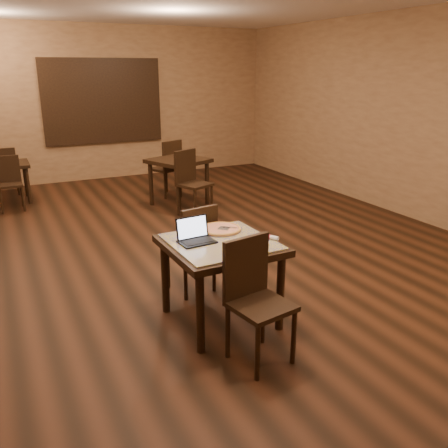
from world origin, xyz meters
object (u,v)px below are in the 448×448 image
chair_main_near (254,293)px  other_table_a (179,167)px  laptop (195,235)px  other_table_b (7,170)px  chair_main_far (195,244)px  other_table_a_chair_near (190,179)px  pizza_pan (221,230)px  other_table_a_chair_far (168,165)px  other_table_b_chair_near (9,180)px  other_table_b_chair_far (6,168)px  tiled_table (221,252)px

chair_main_near → other_table_a: bearing=66.3°
laptop → other_table_b: bearing=99.4°
chair_main_far → other_table_a_chair_near: 2.74m
other_table_b → chair_main_far: bearing=-71.6°
pizza_pan → other_table_b: pizza_pan is taller
other_table_a_chair_far → other_table_a_chair_near: bearing=63.8°
other_table_a → other_table_a_chair_far: (0.03, 0.59, -0.08)m
chair_main_far → other_table_b: bearing=-82.1°
other_table_a_chair_far → other_table_b: bearing=-41.5°
other_table_b_chair_near → other_table_a: bearing=-20.1°
other_table_b → other_table_b_chair_far: size_ratio=0.83×
chair_main_far → pizza_pan: (0.11, -0.38, 0.25)m
chair_main_far → other_table_a_chair_near: other_table_a_chair_near is taller
chair_main_far → chair_main_near: bearing=78.6°
other_table_a_chair_far → laptop: bearing=50.2°
tiled_table → other_table_a_chair_near: 3.33m
other_table_a → laptop: bearing=-131.8°
other_table_a_chair_near → other_table_b_chair_near: 2.93m
tiled_table → laptop: bearing=152.4°
other_table_a_chair_far → other_table_b: (-2.56, 0.86, -0.01)m
tiled_table → pizza_pan: 0.29m
chair_main_far → other_table_b_chair_near: (-1.49, 4.09, -0.04)m
laptop → other_table_a_chair_near: size_ratio=0.32×
other_table_a_chair_near → other_table_a_chair_far: (0.07, 1.17, 0.00)m
tiled_table → chair_main_far: bearing=87.1°
chair_main_far → pizza_pan: size_ratio=2.59×
chair_main_far → laptop: size_ratio=2.94×
tiled_table → other_table_b_chair_near: size_ratio=1.10×
chair_main_far → other_table_b: 4.82m
pizza_pan → other_table_b_chair_near: bearing=109.6°
laptop → other_table_a_chair_far: other_table_a_chair_far is taller
other_table_b_chair_near → pizza_pan: bearing=-69.9°
pizza_pan → other_table_a_chair_near: 3.07m
pizza_pan → other_table_b_chair_far: (-1.59, 5.47, -0.28)m
chair_main_far → other_table_b: size_ratio=1.29×
other_table_a_chair_far → other_table_b_chair_near: (-2.56, 0.36, -0.08)m
other_table_b_chair_near → other_table_b_chair_far: bearing=90.5°
other_table_a_chair_far → other_table_b_chair_far: 2.91m
laptop → other_table_a: bearing=66.4°
chair_main_far → other_table_a_chair_far: 3.88m
laptop → other_table_a_chair_far: (1.29, 4.25, -0.25)m
other_table_a_chair_near → other_table_b: size_ratio=1.40×
other_table_a_chair_near → other_table_b_chair_near: other_table_a_chair_near is taller
chair_main_near → pizza_pan: size_ratio=2.73×
chair_main_far → other_table_b_chair_far: (-1.49, 5.09, -0.04)m
other_table_a_chair_far → other_table_a: bearing=63.8°
other_table_b_chair_far → pizza_pan: bearing=106.7°
other_table_b_chair_far → tiled_table: bearing=104.9°
chair_main_far → other_table_a: (1.04, 3.14, 0.12)m
laptop → other_table_b_chair_near: laptop is taller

